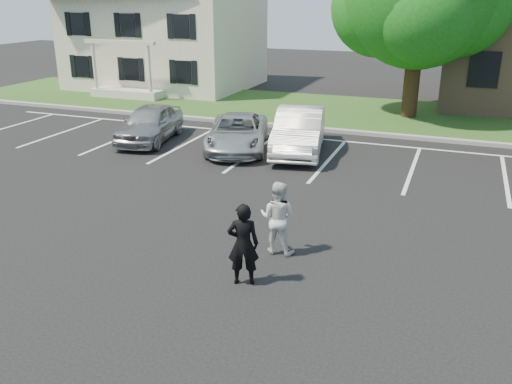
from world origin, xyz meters
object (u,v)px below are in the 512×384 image
(man_black_suit, at_px, (243,244))
(car_white_sedan, at_px, (299,131))
(man_white_shirt, at_px, (278,218))
(car_silver_minivan, at_px, (237,133))
(car_silver_west, at_px, (150,123))
(house, at_px, (165,21))

(man_black_suit, distance_m, car_white_sedan, 9.61)
(man_white_shirt, distance_m, car_white_sedan, 8.15)
(car_silver_minivan, relative_size, car_white_sedan, 0.96)
(car_white_sedan, bearing_deg, car_silver_west, 174.22)
(house, distance_m, man_white_shirt, 23.75)
(man_black_suit, relative_size, car_white_sedan, 0.36)
(car_silver_west, bearing_deg, house, 106.36)
(house, relative_size, man_white_shirt, 6.25)
(car_silver_minivan, bearing_deg, car_silver_west, 164.15)
(house, bearing_deg, car_silver_minivan, -51.05)
(house, relative_size, car_white_sedan, 2.20)
(man_white_shirt, bearing_deg, house, -55.03)
(house, relative_size, car_silver_west, 2.51)
(man_white_shirt, relative_size, car_silver_minivan, 0.37)
(man_white_shirt, bearing_deg, car_silver_west, -44.04)
(car_silver_west, relative_size, car_white_sedan, 0.88)
(man_black_suit, bearing_deg, car_white_sedan, -99.81)
(car_silver_minivan, bearing_deg, house, 111.59)
(house, xyz_separation_m, car_silver_minivan, (9.52, -11.78, -3.21))
(man_white_shirt, height_order, car_silver_minivan, man_white_shirt)
(car_silver_west, bearing_deg, car_silver_minivan, -8.60)
(car_white_sedan, bearing_deg, man_black_suit, -91.26)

